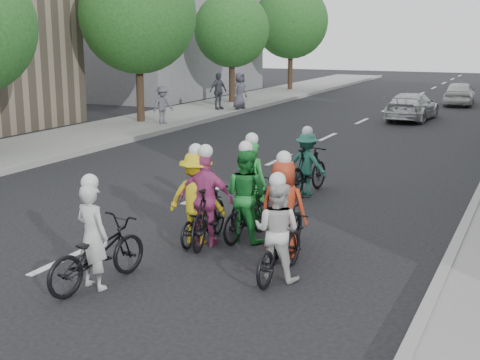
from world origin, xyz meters
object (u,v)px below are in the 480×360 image
Objects in this scene: cyclist_0 at (96,249)px; cyclist_6 at (278,241)px; cyclist_1 at (246,203)px; spectator_0 at (163,105)px; cyclist_5 at (253,194)px; spectator_2 at (240,91)px; cyclist_3 at (208,208)px; cyclist_7 at (307,167)px; follow_car_trail at (459,93)px; cyclist_4 at (284,219)px; spectator_1 at (218,91)px; cyclist_2 at (197,205)px; follow_car_lead at (412,107)px.

cyclist_0 reaches higher than cyclist_6.
cyclist_1 is 15.62m from spectator_0.
cyclist_5 is 19.63m from spectator_2.
cyclist_3 is 0.99× the size of cyclist_5.
cyclist_7 reaches higher than follow_car_trail.
cyclist_7 is at bearing -78.80° from cyclist_4.
spectator_1 is at bearing -53.44° from cyclist_5.
cyclist_2 reaches higher than cyclist_7.
cyclist_2 reaches higher than cyclist_4.
cyclist_5 is 1.07× the size of spectator_1.
cyclist_1 is 2.04m from cyclist_6.
cyclist_7 is at bearing -112.23° from spectator_0.
cyclist_2 is at bearing 90.92° from cyclist_7.
cyclist_2 reaches higher than cyclist_6.
spectator_2 reaches higher than cyclist_3.
spectator_2 reaches higher than spectator_0.
cyclist_1 reaches higher than cyclist_0.
spectator_2 is at bearing -69.67° from cyclist_2.
cyclist_0 is 23.01m from spectator_2.
follow_car_lead is (-0.20, 18.17, -0.05)m from cyclist_5.
cyclist_4 is at bearing -73.20° from cyclist_6.
cyclist_2 reaches higher than cyclist_0.
cyclist_0 reaches higher than follow_car_trail.
follow_car_trail is (1.78, 29.66, 0.05)m from cyclist_0.
cyclist_0 is at bearing 32.38° from cyclist_6.
cyclist_1 is (1.13, 3.08, 0.13)m from cyclist_0.
spectator_0 is (-10.26, 12.99, 0.28)m from cyclist_4.
spectator_0 is at bearing -52.65° from cyclist_6.
cyclist_1 is at bearing 94.76° from follow_car_lead.
cyclist_4 is 0.97× the size of cyclist_5.
cyclist_0 is 1.04× the size of cyclist_7.
cyclist_6 is at bearing 98.13° from follow_car_lead.
spectator_1 is (-8.86, 18.70, 0.33)m from cyclist_2.
cyclist_2 is (-0.75, -0.52, -0.01)m from cyclist_1.
follow_car_trail is (1.41, 27.09, -0.07)m from cyclist_2.
cyclist_6 is 22.56m from spectator_2.
cyclist_5 reaches higher than cyclist_4.
spectator_1 reaches higher than cyclist_3.
follow_car_lead is at bearing -98.47° from cyclist_3.
follow_car_trail is 12.25m from spectator_2.
cyclist_7 reaches higher than follow_car_lead.
cyclist_5 is at bearing -121.08° from spectator_0.
cyclist_2 reaches higher than follow_car_trail.
cyclist_2 is 4.47m from cyclist_7.
cyclist_2 is at bearing 92.52° from follow_car_lead.
spectator_0 is at bearing -54.34° from cyclist_4.
cyclist_7 is 1.27× the size of spectator_0.
cyclist_2 is (0.37, 2.57, 0.12)m from cyclist_0.
cyclist_2 is 20.74m from spectator_2.
spectator_1 is at bearing 9.00° from follow_car_lead.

